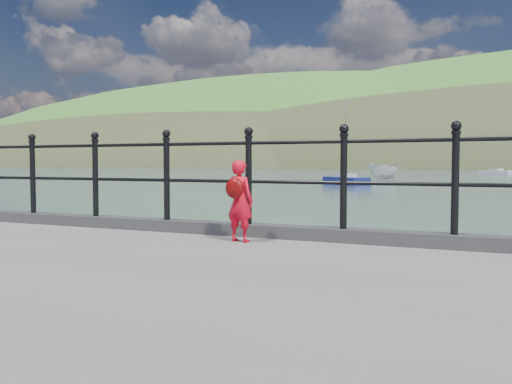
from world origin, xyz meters
The scene contains 7 objects.
ground centered at (0.00, 0.00, 0.00)m, with size 600.00×600.00×0.00m, color #2D4251.
kerb centered at (0.00, -0.15, 1.07)m, with size 60.00×0.30×0.15m, color #28282B.
railing centered at (0.00, -0.15, 1.82)m, with size 18.11×0.11×1.20m.
child centered at (0.72, -0.66, 1.48)m, with size 0.38×0.33×0.94m.
launch_white centered at (-8.70, 55.40, 0.94)m, with size 1.83×4.88×1.88m, color silver.
sailboat_deep centered at (2.59, 91.45, 0.34)m, with size 5.43×4.69×8.31m.
sailboat_port centered at (-8.78, 39.48, 0.34)m, with size 4.86×4.64×7.52m.
Camera 1 is at (3.44, -6.19, 1.90)m, focal length 38.00 mm.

